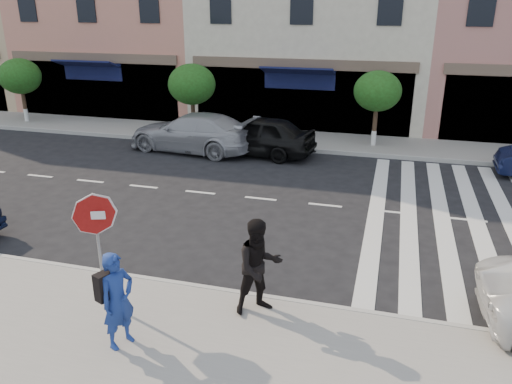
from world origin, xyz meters
name	(u,v)px	position (x,y,z in m)	size (l,w,h in m)	color
ground	(217,258)	(0.00, 0.00, 0.00)	(120.00, 120.00, 0.00)	black
sidewalk_near	(140,356)	(0.00, -3.75, 0.07)	(60.00, 4.50, 0.15)	gray
sidewalk_far	(303,140)	(0.00, 11.00, 0.07)	(60.00, 3.00, 0.15)	gray
building_centre	(318,7)	(-0.50, 17.00, 5.50)	(11.00, 9.00, 11.00)	beige
street_tree_wa	(20,77)	(-14.00, 10.80, 2.33)	(2.00, 2.00, 3.05)	#473323
street_tree_wb	(192,85)	(-5.00, 10.80, 2.31)	(2.10, 2.10, 3.06)	#473323
street_tree_c	(378,92)	(3.00, 10.80, 2.36)	(1.90, 1.90, 3.04)	#473323
stop_sign	(96,225)	(-1.34, -2.62, 1.84)	(0.78, 0.29, 2.31)	gray
photographer	(118,300)	(-0.41, -3.60, 1.01)	(0.63, 0.41, 1.73)	navy
walker	(259,267)	(1.59, -2.00, 1.09)	(0.91, 0.71, 1.87)	black
car_far_left	(192,132)	(-4.08, 8.46, 0.77)	(2.15, 5.30, 1.54)	#9D9DA2
car_far_mid	(257,135)	(-1.42, 8.65, 0.78)	(1.85, 4.60, 1.57)	black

